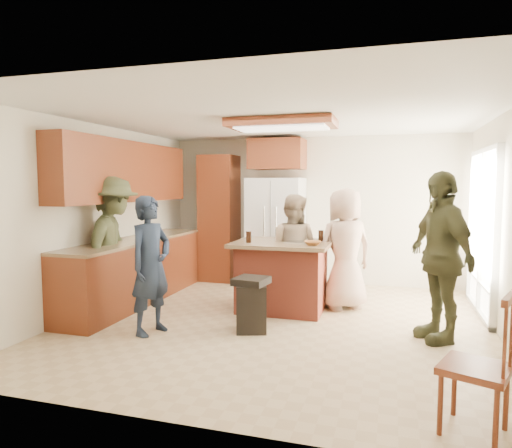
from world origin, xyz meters
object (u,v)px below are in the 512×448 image
(person_behind_right, at_px, (345,249))
(person_behind_left, at_px, (293,250))
(person_counter, at_px, (114,246))
(spindle_chair, at_px, (478,369))
(kitchen_island, at_px, (282,275))
(person_side_right, at_px, (440,256))
(person_front_left, at_px, (151,265))
(refrigerator, at_px, (276,232))
(trash_bin, at_px, (251,304))

(person_behind_right, bearing_deg, person_behind_left, -30.98)
(person_counter, relative_size, spindle_chair, 1.81)
(person_behind_right, xyz_separation_m, kitchen_island, (-0.80, -0.30, -0.35))
(person_behind_left, distance_m, person_side_right, 2.05)
(kitchen_island, relative_size, spindle_chair, 1.29)
(kitchen_island, xyz_separation_m, spindle_chair, (1.98, -2.64, -0.02))
(person_behind_right, distance_m, spindle_chair, 3.19)
(person_side_right, bearing_deg, person_front_left, -103.77)
(person_behind_left, relative_size, person_side_right, 0.85)
(person_behind_right, bearing_deg, refrigerator, -78.69)
(person_front_left, bearing_deg, person_counter, 72.23)
(person_behind_right, bearing_deg, kitchen_island, -14.31)
(person_front_left, height_order, refrigerator, refrigerator)
(person_side_right, bearing_deg, person_counter, -114.66)
(spindle_chair, bearing_deg, trash_bin, 142.00)
(person_behind_left, bearing_deg, trash_bin, 88.23)
(kitchen_island, height_order, trash_bin, kitchen_island)
(kitchen_island, bearing_deg, person_counter, -159.29)
(person_front_left, xyz_separation_m, person_behind_left, (1.30, 1.62, -0.01))
(person_counter, distance_m, kitchen_island, 2.26)
(trash_bin, bearing_deg, person_side_right, 8.30)
(person_front_left, bearing_deg, person_behind_right, -34.25)
(person_counter, bearing_deg, person_side_right, -102.48)
(person_side_right, height_order, trash_bin, person_side_right)
(kitchen_island, bearing_deg, person_side_right, -19.80)
(person_behind_left, bearing_deg, person_front_left, 59.76)
(refrigerator, distance_m, spindle_chair, 4.84)
(person_behind_right, distance_m, trash_bin, 1.67)
(spindle_chair, bearing_deg, person_behind_left, 123.23)
(refrigerator, bearing_deg, spindle_chair, -59.49)
(person_behind_left, bearing_deg, person_behind_right, -167.63)
(person_behind_right, bearing_deg, person_front_left, 4.80)
(person_behind_left, height_order, kitchen_island, person_behind_left)
(person_side_right, bearing_deg, spindle_chair, -23.96)
(person_front_left, height_order, person_side_right, person_side_right)
(person_counter, bearing_deg, kitchen_island, -83.21)
(person_behind_left, distance_m, refrigerator, 1.39)
(person_front_left, relative_size, kitchen_island, 1.23)
(kitchen_island, bearing_deg, spindle_chair, -53.12)
(person_behind_right, height_order, person_counter, person_counter)
(refrigerator, bearing_deg, kitchen_island, -72.83)
(person_side_right, relative_size, refrigerator, 1.02)
(trash_bin, bearing_deg, spindle_chair, -38.00)
(person_behind_right, xyz_separation_m, trash_bin, (-0.94, -1.28, -0.51))
(person_side_right, bearing_deg, person_behind_left, -143.36)
(person_front_left, height_order, trash_bin, person_front_left)
(person_behind_left, bearing_deg, kitchen_island, 79.48)
(person_behind_left, relative_size, person_behind_right, 0.95)
(person_side_right, bearing_deg, kitchen_island, -135.89)
(person_behind_left, xyz_separation_m, refrigerator, (-0.56, 1.27, 0.12))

